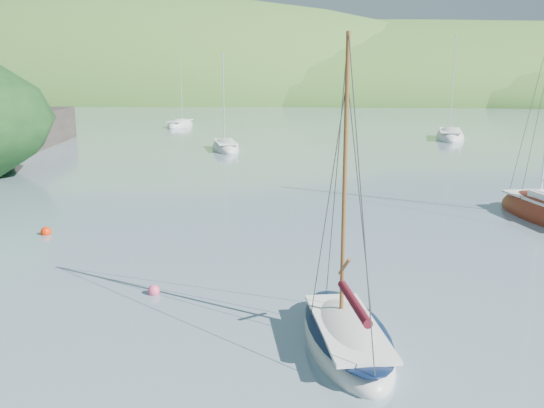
# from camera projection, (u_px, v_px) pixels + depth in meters

# --- Properties ---
(ground) EXTENTS (700.00, 700.00, 0.00)m
(ground) POSITION_uv_depth(u_px,v_px,m) (197.00, 338.00, 17.18)
(ground) COLOR slate
(ground) RESTS_ON ground
(shoreline_hills) EXTENTS (690.00, 135.00, 56.00)m
(shoreline_hills) POSITION_uv_depth(u_px,v_px,m) (299.00, 97.00, 185.60)
(shoreline_hills) COLOR #2B6A28
(shoreline_hills) RESTS_ON ground
(daysailer_white) EXTENTS (3.41, 6.20, 9.03)m
(daysailer_white) POSITION_uv_depth(u_px,v_px,m) (346.00, 338.00, 16.65)
(daysailer_white) COLOR silver
(daysailer_white) RESTS_ON ground
(distant_sloop_a) EXTENTS (4.51, 7.47, 10.07)m
(distant_sloop_a) POSITION_uv_depth(u_px,v_px,m) (225.00, 148.00, 58.67)
(distant_sloop_a) COLOR silver
(distant_sloop_a) RESTS_ON ground
(distant_sloop_b) EXTENTS (4.12, 9.00, 12.39)m
(distant_sloop_b) POSITION_uv_depth(u_px,v_px,m) (450.00, 137.00, 68.25)
(distant_sloop_b) COLOR silver
(distant_sloop_b) RESTS_ON ground
(distant_sloop_c) EXTENTS (3.25, 7.35, 10.17)m
(distant_sloop_c) POSITION_uv_depth(u_px,v_px,m) (180.00, 125.00, 83.62)
(distant_sloop_c) COLOR silver
(distant_sloop_c) RESTS_ON ground
(mooring_buoys) EXTENTS (23.68, 10.40, 0.50)m
(mooring_buoys) POSITION_uv_depth(u_px,v_px,m) (290.00, 267.00, 23.03)
(mooring_buoys) COLOR yellow
(mooring_buoys) RESTS_ON ground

